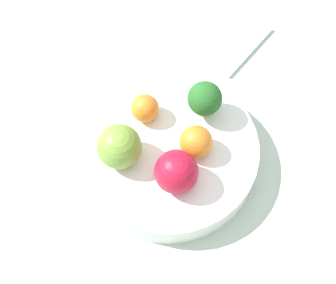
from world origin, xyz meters
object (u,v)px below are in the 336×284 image
at_px(broccoli, 205,99).
at_px(bowl, 168,153).
at_px(apple_green, 119,147).
at_px(apple_red, 176,172).
at_px(orange_back, 196,140).
at_px(napkin, 217,33).
at_px(orange_front, 145,108).

bearing_deg(broccoli, bowl, 147.42).
bearing_deg(apple_green, apple_red, -104.88).
xyz_separation_m(bowl, orange_back, (0.00, -0.04, 0.04)).
bearing_deg(napkin, broccoli, -179.64).
xyz_separation_m(apple_green, napkin, (0.28, -0.10, -0.07)).
relative_size(apple_red, orange_back, 1.28).
xyz_separation_m(broccoli, apple_green, (-0.09, 0.10, -0.00)).
bearing_deg(apple_green, napkin, -19.25).
bearing_deg(apple_red, orange_front, 33.41).
distance_m(apple_red, orange_front, 0.11).
relative_size(apple_red, orange_front, 1.45).
relative_size(broccoli, apple_red, 1.04).
bearing_deg(broccoli, apple_green, 132.73).
bearing_deg(apple_green, orange_back, -71.05).
xyz_separation_m(apple_red, orange_back, (0.05, -0.02, -0.01)).
xyz_separation_m(bowl, apple_green, (-0.03, 0.06, 0.05)).
distance_m(bowl, apple_red, 0.07).
bearing_deg(broccoli, napkin, 0.36).
relative_size(broccoli, orange_front, 1.51).
relative_size(apple_red, apple_green, 0.96).
distance_m(broccoli, apple_red, 0.12).
bearing_deg(apple_red, bowl, 21.83).
bearing_deg(apple_green, bowl, -63.63).
xyz_separation_m(broccoli, orange_front, (-0.02, 0.08, -0.02)).
bearing_deg(orange_back, napkin, -0.14).
distance_m(bowl, broccoli, 0.09).
bearing_deg(broccoli, orange_back, 178.25).
distance_m(bowl, orange_front, 0.07).
bearing_deg(orange_front, napkin, -20.69).
relative_size(broccoli, napkin, 0.33).
relative_size(apple_green, napkin, 0.33).
height_order(bowl, orange_front, orange_front).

